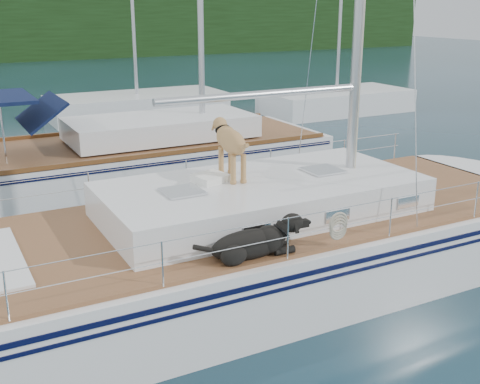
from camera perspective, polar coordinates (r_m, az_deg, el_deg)
ground at (r=10.10m, az=-2.00°, el=-9.39°), size 120.00×120.00×0.00m
main_sailboat at (r=9.85m, az=-1.55°, el=-5.77°), size 12.00×3.80×14.01m
neighbor_sailboat at (r=15.87m, az=-11.07°, el=2.79°), size 11.00×3.50×13.30m
bg_boat_center at (r=25.72m, az=-9.70°, el=8.05°), size 7.20×3.00×11.65m
bg_boat_east at (r=26.76m, az=9.10°, el=8.45°), size 6.40×3.00×11.65m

